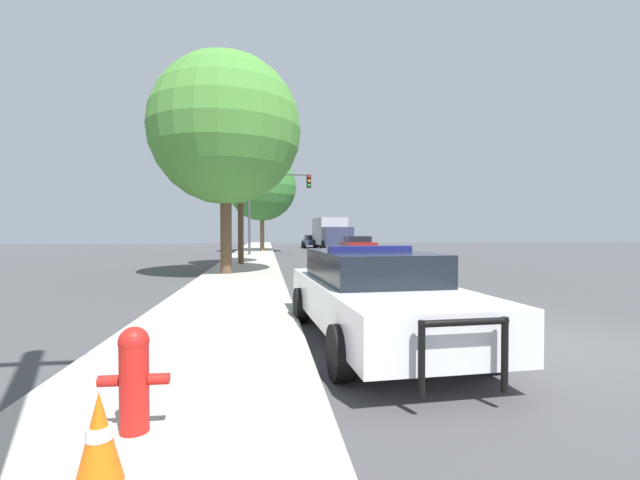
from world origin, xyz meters
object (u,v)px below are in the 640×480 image
tree_sidewalk_far (262,187)px  police_car (374,293)px  traffic_light (273,196)px  traffic_cone (99,437)px  car_background_oncoming (358,245)px  box_truck (331,233)px  tree_sidewalk_near (226,130)px  car_background_distant (312,241)px  fire_hydrant (134,376)px  tree_sidewalk_mid (241,160)px

tree_sidewalk_far → police_car: bearing=-85.9°
traffic_light → traffic_cone: bearing=-93.4°
car_background_oncoming → box_truck: (-0.23, 10.67, 0.83)m
tree_sidewalk_far → tree_sidewalk_near: 18.49m
police_car → box_truck: (4.27, 32.58, 0.83)m
traffic_cone → car_background_oncoming: bearing=74.1°
car_background_distant → traffic_light: bearing=-105.6°
traffic_light → box_truck: 11.39m
car_background_oncoming → tree_sidewalk_far: size_ratio=0.56×
traffic_light → fire_hydrant: bearing=-93.5°
car_background_oncoming → police_car: bearing=80.9°
police_car → tree_sidewalk_near: tree_sidewalk_near is taller
tree_sidewalk_far → tree_sidewalk_near: size_ratio=0.95×
tree_sidewalk_far → traffic_light: bearing=-81.6°
fire_hydrant → tree_sidewalk_far: 31.96m
car_background_oncoming → traffic_cone: (-7.30, -25.71, -0.33)m
tree_sidewalk_far → tree_sidewalk_mid: size_ratio=1.14×
police_car → tree_sidewalk_far: size_ratio=0.68×
car_background_oncoming → box_truck: bearing=-86.3°
fire_hydrant → box_truck: size_ratio=0.12×
tree_sidewalk_mid → traffic_cone: bearing=-89.5°
traffic_cone → traffic_light: bearing=86.6°
tree_sidewalk_mid → tree_sidewalk_far: bearing=86.0°
police_car → car_background_distant: police_car is taller
car_background_oncoming → car_background_distant: size_ratio=1.03×
tree_sidewalk_mid → tree_sidewalk_near: bearing=-93.3°
traffic_cone → police_car: bearing=53.5°
tree_sidewalk_mid → traffic_cone: 19.36m
box_truck → tree_sidewalk_mid: 19.42m
box_truck → car_background_distant: bearing=-76.9°
fire_hydrant → traffic_cone: bearing=-90.8°
car_background_oncoming → traffic_light: bearing=-7.6°
traffic_light → car_background_oncoming: size_ratio=1.26×
box_truck → fire_hydrant: bearing=76.0°
traffic_light → box_truck: (5.47, 9.66, -2.56)m
tree_sidewalk_near → traffic_cone: 14.82m
car_background_distant → traffic_cone: bearing=-97.3°
car_background_distant → fire_hydrant: bearing=-97.5°
car_background_oncoming → car_background_distant: bearing=-81.8°
box_truck → traffic_cone: box_truck is taller
police_car → tree_sidewalk_mid: bearing=-82.4°
box_truck → tree_sidewalk_mid: tree_sidewalk_mid is taller
tree_sidewalk_mid → traffic_cone: (0.16, -18.74, -4.85)m
traffic_light → traffic_cone: 27.02m
fire_hydrant → traffic_cone: 0.73m
fire_hydrant → tree_sidewalk_mid: size_ratio=0.12×
traffic_light → car_background_distant: size_ratio=1.29×
fire_hydrant → car_background_distant: 40.68m
police_car → car_background_oncoming: police_car is taller
traffic_cone → tree_sidewalk_far: bearing=88.6°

